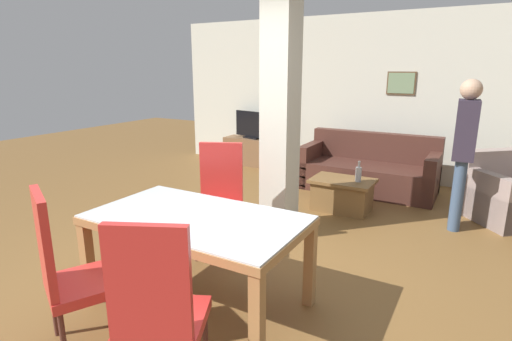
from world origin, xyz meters
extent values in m
plane|color=brown|center=(0.00, 0.00, 0.00)|extent=(18.00, 18.00, 0.00)
cube|color=beige|center=(0.00, 4.57, 1.35)|extent=(7.20, 0.06, 2.70)
cube|color=brown|center=(0.60, 4.53, 1.60)|extent=(0.44, 0.02, 0.36)
cube|color=gray|center=(0.60, 4.52, 1.60)|extent=(0.40, 0.01, 0.32)
cube|color=beige|center=(-0.12, 1.67, 1.35)|extent=(0.33, 0.37, 2.70)
cube|color=#A47443|center=(0.00, -0.44, 0.70)|extent=(1.65, 0.06, 0.06)
cube|color=#A47443|center=(0.00, 0.44, 0.70)|extent=(1.65, 0.06, 0.06)
cube|color=#A47443|center=(-0.79, 0.00, 0.70)|extent=(0.06, 0.82, 0.06)
cube|color=#A47443|center=(0.79, 0.00, 0.70)|extent=(0.06, 0.82, 0.06)
cube|color=silver|center=(0.00, 0.00, 0.74)|extent=(1.63, 0.92, 0.01)
cube|color=#A47443|center=(-0.77, -0.42, 0.34)|extent=(0.08, 0.08, 0.67)
cube|color=#A47443|center=(0.77, -0.42, 0.34)|extent=(0.08, 0.08, 0.67)
cube|color=#A47443|center=(-0.77, 0.42, 0.34)|extent=(0.08, 0.08, 0.67)
cube|color=#A47443|center=(0.77, 0.42, 0.34)|extent=(0.08, 0.08, 0.67)
cube|color=red|center=(0.37, -0.78, 0.43)|extent=(0.61, 0.61, 0.07)
cube|color=red|center=(0.46, -0.97, 0.79)|extent=(0.42, 0.23, 0.64)
cylinder|color=#512A23|center=(0.12, -0.69, 0.20)|extent=(0.04, 0.04, 0.40)
cylinder|color=#512A23|center=(0.46, -0.53, 0.20)|extent=(0.04, 0.04, 0.40)
cube|color=red|center=(-0.37, 0.81, 0.43)|extent=(0.61, 0.61, 0.07)
cube|color=red|center=(-0.46, 1.00, 0.79)|extent=(0.42, 0.23, 0.64)
cylinder|color=#512A23|center=(-0.12, 0.72, 0.20)|extent=(0.04, 0.04, 0.40)
cylinder|color=#512A23|center=(-0.46, 0.56, 0.20)|extent=(0.04, 0.04, 0.40)
cylinder|color=#512A23|center=(-0.28, 1.07, 0.20)|extent=(0.04, 0.04, 0.40)
cylinder|color=#512A23|center=(-0.62, 0.91, 0.20)|extent=(0.04, 0.04, 0.40)
cube|color=red|center=(-0.37, -0.74, 0.43)|extent=(0.62, 0.62, 0.07)
cube|color=red|center=(-0.46, -0.93, 0.79)|extent=(0.41, 0.24, 0.64)
cylinder|color=#512A23|center=(-0.46, -0.49, 0.20)|extent=(0.04, 0.04, 0.40)
cylinder|color=#512A23|center=(-0.12, -0.66, 0.20)|extent=(0.04, 0.04, 0.40)
cylinder|color=#512A23|center=(-0.63, -0.83, 0.20)|extent=(0.04, 0.04, 0.40)
cylinder|color=#512A23|center=(-0.29, -1.00, 0.20)|extent=(0.04, 0.04, 0.40)
cube|color=#48271F|center=(0.37, 3.70, 0.21)|extent=(1.98, 0.88, 0.42)
cube|color=#48271F|center=(0.37, 4.05, 0.64)|extent=(1.98, 0.18, 0.44)
cube|color=#48271F|center=(1.28, 3.70, 0.33)|extent=(0.16, 0.88, 0.66)
cube|color=#48271F|center=(-0.54, 3.70, 0.33)|extent=(0.16, 0.88, 0.66)
cube|color=gray|center=(2.23, 3.34, 0.20)|extent=(1.24, 1.24, 0.40)
cube|color=gray|center=(2.01, 3.59, 0.62)|extent=(0.80, 0.73, 0.43)
cube|color=gray|center=(1.94, 3.09, 0.32)|extent=(0.67, 0.74, 0.64)
cube|color=brown|center=(0.31, 2.66, 0.40)|extent=(0.80, 0.55, 0.04)
cube|color=brown|center=(0.31, 2.66, 0.19)|extent=(0.72, 0.47, 0.38)
cylinder|color=#B2B7BC|center=(0.51, 2.66, 0.52)|extent=(0.08, 0.08, 0.19)
cylinder|color=#B2B7BC|center=(0.51, 2.66, 0.64)|extent=(0.03, 0.03, 0.07)
cylinder|color=#B7B7BC|center=(0.51, 2.66, 0.68)|extent=(0.03, 0.03, 0.01)
cube|color=brown|center=(-2.00, 4.29, 0.26)|extent=(1.14, 0.40, 0.52)
cube|color=black|center=(-2.00, 4.29, 0.54)|extent=(0.38, 0.27, 0.03)
cube|color=black|center=(-2.00, 4.29, 0.79)|extent=(0.85, 0.25, 0.48)
cylinder|color=#3C516C|center=(1.66, 2.65, 0.42)|extent=(0.13, 0.13, 0.84)
cylinder|color=#3C516C|center=(1.65, 2.82, 0.42)|extent=(0.13, 0.13, 0.84)
cube|color=#2F2736|center=(1.66, 2.74, 1.17)|extent=(0.24, 0.39, 0.66)
sphere|color=tan|center=(1.66, 2.74, 1.61)|extent=(0.23, 0.23, 0.23)
camera|label=1|loc=(1.82, -2.26, 1.84)|focal=28.00mm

